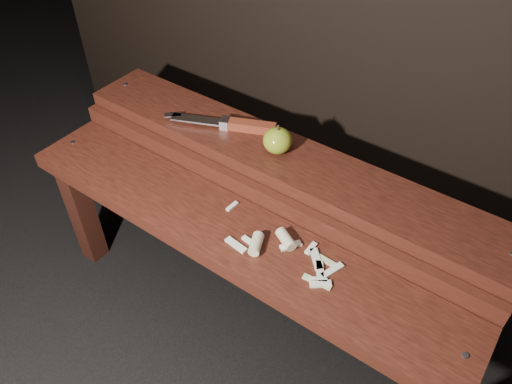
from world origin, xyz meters
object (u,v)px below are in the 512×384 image
Objects in this scene: bench_front_tier at (227,249)px; knife at (237,125)px; apple at (278,141)px; bench_rear_tier at (280,180)px.

knife is at bearing 121.49° from bench_front_tier.
bench_front_tier is 4.12× the size of knife.
knife is (-0.14, 0.02, -0.02)m from apple.
bench_front_tier is at bearing -58.51° from knife.
bench_rear_tier is 0.12m from apple.
apple reaches higher than bench_rear_tier.
bench_rear_tier is (0.00, 0.23, 0.06)m from bench_front_tier.
bench_front_tier is at bearing -90.00° from bench_rear_tier.
bench_front_tier is 0.23m from bench_rear_tier.
knife is (-0.15, 0.02, 0.10)m from bench_rear_tier.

